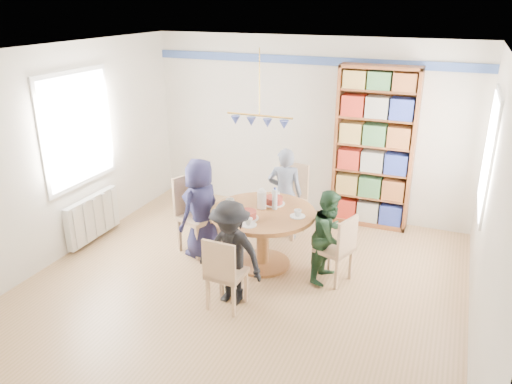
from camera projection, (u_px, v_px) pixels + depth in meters
The scene contains 14 objects.
ground at pixel (243, 285), 5.96m from camera, with size 5.00×5.00×0.00m, color tan.
room_shell at pixel (251, 132), 6.19m from camera, with size 5.00×5.00×5.00m.
radiator at pixel (93, 217), 6.94m from camera, with size 0.12×1.00×0.60m.
dining_table at pixel (263, 225), 6.22m from camera, with size 1.30×1.30×0.75m.
chair_left at pixel (194, 210), 6.62m from camera, with size 0.59×0.59×1.03m.
chair_right at pixel (339, 247), 5.87m from camera, with size 0.48×0.48×0.85m.
chair_far at pixel (290, 196), 7.13m from camera, with size 0.51×0.51×1.02m.
chair_near at pixel (224, 271), 5.33m from camera, with size 0.40×0.40×0.87m.
person_left at pixel (201, 208), 6.45m from camera, with size 0.65×0.42×1.32m, color #191836.
person_right at pixel (330, 236), 5.90m from camera, with size 0.55×0.43×1.14m, color #19321E.
person_far at pixel (285, 194), 6.91m from camera, with size 0.48×0.32×1.32m, color gray.
person_near at pixel (231, 253), 5.43m from camera, with size 0.78×0.45×1.21m, color black.
bookshelf at pixel (374, 150), 7.18m from camera, with size 1.12×0.34×2.35m.
tableware at pixel (262, 205), 6.15m from camera, with size 1.08×1.08×0.28m.
Camera 1 is at (2.09, -4.70, 3.21)m, focal length 35.00 mm.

